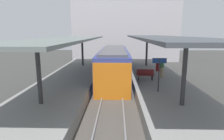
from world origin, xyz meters
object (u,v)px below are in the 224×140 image
(commuter_train, at_px, (114,64))
(platform_sign, at_px, (159,67))
(platform_bench, at_px, (145,74))
(passenger_near_bench, at_px, (162,67))
(litter_bin, at_px, (158,67))

(commuter_train, height_order, platform_sign, commuter_train)
(commuter_train, height_order, platform_bench, commuter_train)
(commuter_train, xyz_separation_m, passenger_near_bench, (4.22, -2.29, 0.14))
(litter_bin, bearing_deg, platform_bench, -115.89)
(platform_bench, height_order, platform_sign, platform_sign)
(platform_bench, xyz_separation_m, passenger_near_bench, (1.59, 1.09, 0.40))
(platform_sign, relative_size, passenger_near_bench, 1.32)
(platform_bench, relative_size, passenger_near_bench, 0.84)
(litter_bin, bearing_deg, commuter_train, -174.25)
(litter_bin, height_order, passenger_near_bench, passenger_near_bench)
(platform_bench, xyz_separation_m, platform_sign, (0.40, -3.11, 1.16))
(platform_sign, xyz_separation_m, litter_bin, (1.46, 6.94, -1.22))
(passenger_near_bench, bearing_deg, litter_bin, 84.43)
(platform_bench, height_order, passenger_near_bench, passenger_near_bench)
(platform_bench, bearing_deg, commuter_train, 127.88)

